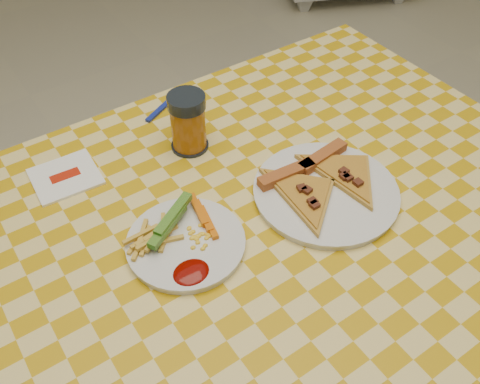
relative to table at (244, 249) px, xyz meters
name	(u,v)px	position (x,y,z in m)	size (l,w,h in m)	color
table	(244,249)	(0.00, 0.00, 0.00)	(1.28, 0.88, 0.76)	silver
plate_left	(186,244)	(-0.11, 0.01, 0.08)	(0.20, 0.20, 0.01)	silver
plate_right	(326,193)	(0.16, -0.03, 0.08)	(0.27, 0.27, 0.01)	silver
fries_veggies	(176,234)	(-0.12, 0.03, 0.10)	(0.18, 0.17, 0.04)	gold
pizza_slices	(322,181)	(0.17, -0.01, 0.09)	(0.26, 0.24, 0.02)	#C38D3C
drink_glass	(188,123)	(0.03, 0.23, 0.13)	(0.08, 0.08, 0.12)	black
napkin	(65,177)	(-0.22, 0.29, 0.08)	(0.13, 0.12, 0.01)	white
fork	(166,104)	(0.05, 0.39, 0.08)	(0.13, 0.07, 0.01)	navy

